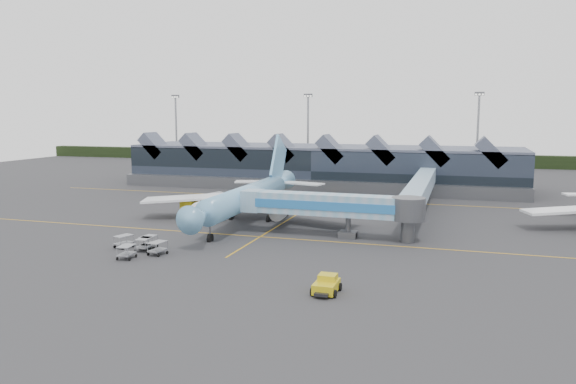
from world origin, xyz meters
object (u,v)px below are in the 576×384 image
(main_airliner, at_px, (250,196))
(jet_bridge, at_px, (341,207))
(pushback_tug, at_px, (326,285))
(fuel_truck, at_px, (205,203))

(main_airliner, xyz_separation_m, jet_bridge, (16.43, -7.79, 0.32))
(main_airliner, bearing_deg, jet_bridge, -26.38)
(main_airliner, distance_m, pushback_tug, 38.09)
(main_airliner, height_order, pushback_tug, main_airliner)
(main_airliner, height_order, jet_bridge, main_airliner)
(fuel_truck, bearing_deg, jet_bridge, -9.70)
(main_airliner, distance_m, fuel_truck, 9.90)
(pushback_tug, bearing_deg, jet_bridge, 99.23)
(main_airliner, distance_m, jet_bridge, 18.18)
(pushback_tug, bearing_deg, main_airliner, 122.55)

